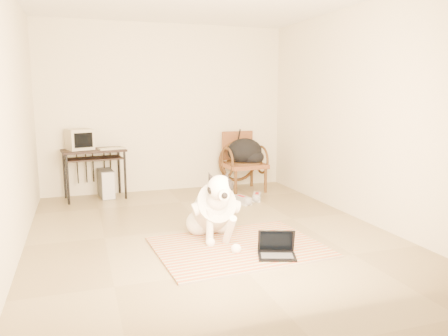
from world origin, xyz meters
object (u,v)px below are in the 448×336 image
dog (214,210)px  laptop (277,250)px  crt_monitor (80,139)px  pc_tower (106,183)px  rattan_chair (243,161)px  backpack (246,152)px  computer_desk (94,157)px

dog → laptop: 0.88m
crt_monitor → pc_tower: (0.35, -0.02, -0.70)m
rattan_chair → backpack: (0.03, -0.07, 0.16)m
rattan_chair → backpack: size_ratio=1.67×
pc_tower → dog: bearing=-67.6°
rattan_chair → computer_desk: bearing=176.7°
computer_desk → dog: bearing=-63.9°
crt_monitor → pc_tower: bearing=-2.6°
dog → computer_desk: size_ratio=1.21×
laptop → rattan_chair: bearing=75.3°
backpack → dog: bearing=-119.5°
computer_desk → backpack: 2.40m
dog → pc_tower: size_ratio=2.42×
laptop → rattan_chair: rattan_chair is taller
computer_desk → pc_tower: computer_desk is taller
crt_monitor → rattan_chair: size_ratio=0.45×
pc_tower → backpack: 2.29m
dog → backpack: 2.51m
dog → computer_desk: (-1.16, 2.38, 0.32)m
pc_tower → crt_monitor: bearing=177.4°
pc_tower → backpack: bearing=-6.7°
crt_monitor → pc_tower: size_ratio=0.89×
pc_tower → rattan_chair: (2.20, -0.19, 0.27)m
pc_tower → rattan_chair: rattan_chair is taller
laptop → rattan_chair: size_ratio=0.45×
laptop → crt_monitor: crt_monitor is taller
rattan_chair → laptop: bearing=-104.7°
dog → crt_monitor: size_ratio=2.71×
laptop → pc_tower: (-1.42, 3.16, 0.14)m
laptop → crt_monitor: (-1.78, 3.17, 0.83)m
dog → laptop: bearing=-59.8°
pc_tower → backpack: backpack is taller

